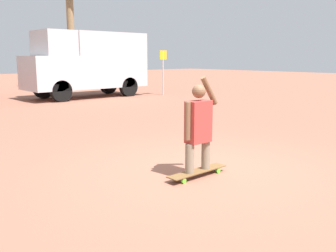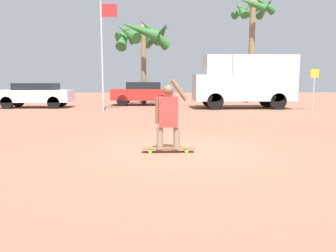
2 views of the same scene
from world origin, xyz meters
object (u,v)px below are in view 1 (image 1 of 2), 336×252
(skateboard, at_px, (198,172))
(camper_van, at_px, (88,62))
(street_sign, at_px, (163,66))
(person_skateboarder, at_px, (198,124))

(skateboard, height_order, camper_van, camper_van)
(skateboard, xyz_separation_m, street_sign, (8.18, 10.23, 1.34))
(street_sign, bearing_deg, camper_van, 155.33)
(person_skateboarder, relative_size, street_sign, 0.68)
(camper_van, xyz_separation_m, street_sign, (3.30, -1.52, -0.23))
(skateboard, distance_m, camper_van, 12.81)
(person_skateboarder, height_order, street_sign, street_sign)
(camper_van, bearing_deg, person_skateboarder, -112.55)
(person_skateboarder, distance_m, camper_van, 12.74)
(camper_van, height_order, street_sign, camper_van)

